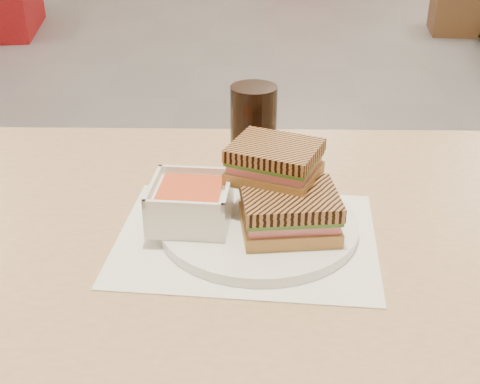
# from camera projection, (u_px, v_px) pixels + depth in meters

# --- Properties ---
(main_table) EXTENTS (1.23, 0.76, 0.75)m
(main_table) POSITION_uv_depth(u_px,v_px,m) (159.00, 286.00, 0.96)
(main_table) COLOR tan
(main_table) RESTS_ON ground
(tray_liner) EXTENTS (0.36, 0.29, 0.00)m
(tray_liner) POSITION_uv_depth(u_px,v_px,m) (246.00, 238.00, 0.86)
(tray_liner) COLOR white
(tray_liner) RESTS_ON main_table
(plate) EXTENTS (0.28, 0.28, 0.01)m
(plate) POSITION_uv_depth(u_px,v_px,m) (259.00, 225.00, 0.88)
(plate) COLOR white
(plate) RESTS_ON tray_liner
(soup_bowl) EXTENTS (0.11, 0.11, 0.06)m
(soup_bowl) POSITION_uv_depth(u_px,v_px,m) (191.00, 204.00, 0.86)
(soup_bowl) COLOR white
(soup_bowl) RESTS_ON plate
(panini_lower) EXTENTS (0.14, 0.12, 0.06)m
(panini_lower) POSITION_uv_depth(u_px,v_px,m) (289.00, 212.00, 0.84)
(panini_lower) COLOR #B18A46
(panini_lower) RESTS_ON plate
(panini_upper) EXTENTS (0.14, 0.13, 0.05)m
(panini_upper) POSITION_uv_depth(u_px,v_px,m) (275.00, 162.00, 0.86)
(panini_upper) COLOR #B18A46
(panini_upper) RESTS_ON panini_lower
(cola_glass) EXTENTS (0.07, 0.07, 0.16)m
(cola_glass) POSITION_uv_depth(u_px,v_px,m) (253.00, 134.00, 0.99)
(cola_glass) COLOR black
(cola_glass) RESTS_ON main_table
(bg_chair_1l) EXTENTS (0.44, 0.44, 0.46)m
(bg_chair_1l) POSITION_uv_depth(u_px,v_px,m) (461.00, 2.00, 4.79)
(bg_chair_1l) COLOR brown
(bg_chair_1l) RESTS_ON ground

